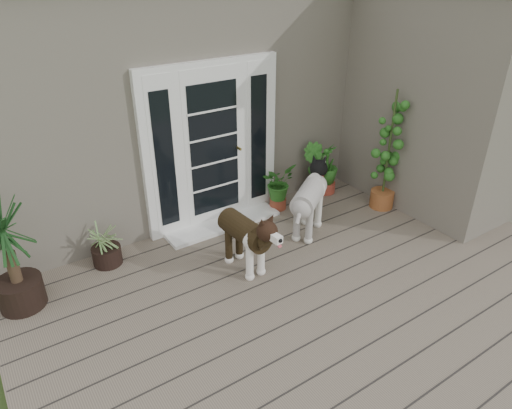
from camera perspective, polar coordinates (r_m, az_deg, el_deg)
deck at (r=5.11m, az=9.61°, el=-12.10°), size 6.20×4.60×0.12m
house_main at (r=7.72m, az=-11.80°, el=14.41°), size 7.40×4.00×3.10m
house_wing at (r=7.10m, az=22.25°, el=11.72°), size 1.60×2.40×3.10m
door_unit at (r=5.97m, az=-5.39°, el=7.18°), size 1.90×0.14×2.15m
door_step at (r=6.27m, az=-4.07°, el=-2.35°), size 1.60×0.40×0.05m
brindle_dog at (r=5.24m, az=-1.42°, el=-4.50°), size 0.45×0.93×0.75m
white_dog at (r=5.94m, az=6.50°, el=-0.15°), size 1.02×0.89×0.80m
spider_plant at (r=5.64m, az=-18.20°, el=-4.42°), size 0.66×0.66×0.60m
yucca at (r=5.16m, az=-28.17°, el=-5.54°), size 1.07×1.07×1.26m
herb_a at (r=6.55m, az=2.75°, el=1.84°), size 0.60×0.60×0.59m
herb_b at (r=6.96m, az=7.28°, el=3.36°), size 0.56×0.56×0.60m
herb_c at (r=7.10m, az=8.67°, el=3.84°), size 0.56×0.56×0.62m
sapling at (r=6.60m, az=16.11°, el=6.57°), size 0.69×0.69×1.78m
clog_left at (r=6.22m, az=-1.41°, el=-2.35°), size 0.17×0.29×0.08m
clog_right at (r=6.07m, az=-1.28°, el=-3.12°), size 0.27×0.35×0.09m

